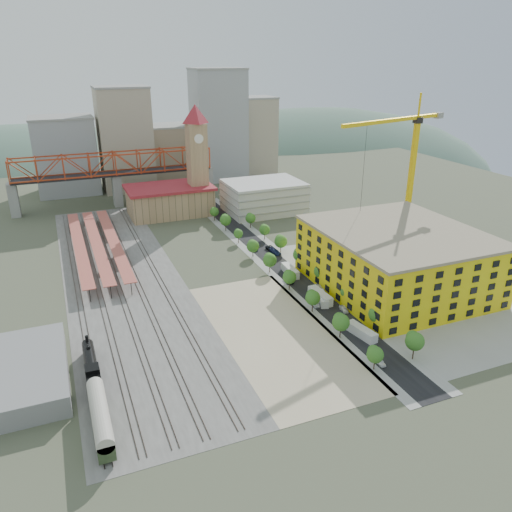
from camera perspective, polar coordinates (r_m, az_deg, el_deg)
name	(u,v)px	position (r m, az deg, el deg)	size (l,w,h in m)	color
ground	(246,283)	(159.15, -1.18, -3.11)	(400.00, 400.00, 0.00)	#474C38
ballast_strip	(123,280)	(167.12, -15.00, -2.62)	(36.00, 165.00, 0.06)	#605E59
dirt_lot	(275,333)	(132.08, 2.18, -8.77)	(28.00, 67.00, 0.06)	tan
street_asphalt	(272,259)	(177.45, 1.90, -0.36)	(12.00, 170.00, 0.06)	black
sidewalk_west	(258,261)	(175.43, 0.26, -0.63)	(3.00, 170.00, 0.04)	gray
sidewalk_east	(286,257)	(179.61, 3.50, -0.11)	(3.00, 170.00, 0.04)	gray
construction_pad	(401,285)	(164.32, 16.27, -3.20)	(50.00, 90.00, 0.06)	gray
rail_tracks	(117,280)	(166.91, -15.61, -2.68)	(26.56, 160.00, 0.18)	#382B23
platform_canopies	(96,243)	(190.77, -17.78, 1.46)	(16.00, 80.00, 4.12)	#B04B44
station_hall	(170,200)	(229.70, -9.82, 6.33)	(38.00, 24.00, 13.10)	tan
clock_tower	(197,150)	(225.99, -6.79, 11.98)	(12.00, 12.00, 52.00)	tan
parking_garage	(264,197)	(230.57, 0.89, 6.80)	(34.00, 26.00, 14.00)	silver
truss_bridge	(115,167)	(245.87, -15.84, 9.79)	(94.00, 9.60, 25.60)	gray
construction_building	(397,259)	(158.90, 15.77, -0.33)	(44.60, 50.60, 18.80)	gold
warehouse	(14,375)	(124.04, -25.92, -12.17)	(22.00, 32.00, 5.00)	gray
street_trees	(284,270)	(169.12, 3.28, -1.57)	(15.40, 124.40, 8.00)	#2B6C20
skyline	(165,142)	(286.57, -10.34, 12.71)	(133.00, 46.00, 60.00)	#9EA0A3
distant_hills	(186,239)	(432.07, -7.95, 1.92)	(647.00, 264.00, 227.00)	#4C6B59
locomotive	(92,367)	(121.00, -18.28, -11.99)	(3.03, 23.35, 5.84)	black
coach	(101,418)	(104.49, -17.35, -17.22)	(3.35, 19.46, 6.11)	#24321B
tower_crane	(408,157)	(186.65, 16.94, 10.82)	(50.50, 16.25, 55.56)	yellow
site_trailer_a	(362,332)	(132.76, 11.97, -8.49)	(2.47, 9.39, 2.57)	silver
site_trailer_b	(322,299)	(147.94, 7.59, -4.87)	(2.26, 8.60, 2.35)	silver
site_trailer_c	(320,296)	(148.83, 7.35, -4.58)	(2.70, 10.27, 2.81)	silver
site_trailer_d	(290,271)	(165.02, 3.93, -1.71)	(2.54, 9.66, 2.64)	silver
car_0	(380,362)	(123.21, 13.95, -11.65)	(1.55, 3.86, 1.31)	white
car_1	(315,304)	(145.93, 6.77, -5.43)	(1.50, 4.30, 1.42)	#A8A7AD
car_2	(289,280)	(159.78, 3.77, -2.77)	(2.36, 5.13, 1.42)	black
car_3	(253,249)	(185.27, -0.30, 0.85)	(1.87, 4.61, 1.34)	navy
car_4	(344,309)	(144.21, 10.01, -6.00)	(1.59, 3.94, 1.34)	white
car_5	(318,288)	(155.53, 7.14, -3.63)	(1.52, 4.36, 1.44)	#A1A2A7
car_6	(271,249)	(184.92, 1.77, 0.84)	(2.58, 5.59, 1.55)	black
car_7	(275,252)	(181.80, 2.23, 0.46)	(2.25, 5.54, 1.61)	navy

